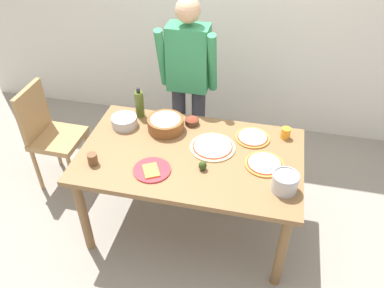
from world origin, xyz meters
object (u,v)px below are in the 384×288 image
at_px(dining_table, 191,163).
at_px(pizza_second_cooked, 253,137).
at_px(olive_oil_bottle, 139,104).
at_px(plate_with_slice, 152,170).
at_px(pizza_raw_on_board, 213,147).
at_px(popcorn_bowl, 166,123).
at_px(cup_small_brown, 93,159).
at_px(person_cook, 188,78).
at_px(mixing_bowl_steel, 124,121).
at_px(pizza_cooked_on_tray, 264,164).
at_px(cup_orange, 286,133).
at_px(steel_pot, 285,182).
at_px(chair_wooden_left, 49,131).
at_px(avocado, 203,166).
at_px(small_sauce_bowl, 192,121).

distance_m(dining_table, pizza_second_cooked, 0.51).
bearing_deg(olive_oil_bottle, plate_with_slice, -65.05).
height_order(dining_table, pizza_second_cooked, pizza_second_cooked).
bearing_deg(pizza_raw_on_board, popcorn_bowl, 159.85).
height_order(olive_oil_bottle, cup_small_brown, olive_oil_bottle).
relative_size(person_cook, mixing_bowl_steel, 8.10).
bearing_deg(mixing_bowl_steel, pizza_cooked_on_tray, -11.68).
xyz_separation_m(pizza_second_cooked, cup_orange, (0.24, 0.07, 0.03)).
bearing_deg(steel_pot, dining_table, 161.84).
xyz_separation_m(person_cook, pizza_second_cooked, (0.61, -0.48, -0.17)).
bearing_deg(dining_table, mixing_bowl_steel, 158.96).
distance_m(chair_wooden_left, cup_small_brown, 0.91).
xyz_separation_m(person_cook, plate_with_slice, (-0.03, -0.99, -0.17)).
distance_m(pizza_raw_on_board, cup_small_brown, 0.86).
bearing_deg(steel_pot, olive_oil_bottle, 152.91).
distance_m(dining_table, steel_pot, 0.72).
bearing_deg(plate_with_slice, cup_orange, 33.63).
bearing_deg(avocado, cup_small_brown, -171.85).
xyz_separation_m(person_cook, olive_oil_bottle, (-0.31, -0.38, -0.07)).
bearing_deg(pizza_second_cooked, olive_oil_bottle, 173.63).
distance_m(popcorn_bowl, olive_oil_bottle, 0.29).
bearing_deg(plate_with_slice, person_cook, 88.50).
relative_size(popcorn_bowl, olive_oil_bottle, 1.09).
distance_m(pizza_second_cooked, mixing_bowl_steel, 1.00).
xyz_separation_m(chair_wooden_left, steel_pot, (1.99, -0.50, 0.29)).
bearing_deg(cup_orange, popcorn_bowl, -173.81).
bearing_deg(steel_pot, small_sauce_bowl, 141.83).
xyz_separation_m(dining_table, plate_with_slice, (-0.22, -0.24, 0.10)).
xyz_separation_m(pizza_raw_on_board, cup_small_brown, (-0.78, -0.35, 0.03)).
bearing_deg(mixing_bowl_steel, chair_wooden_left, 175.72).
relative_size(plate_with_slice, steel_pot, 1.50).
relative_size(popcorn_bowl, mixing_bowl_steel, 1.40).
distance_m(pizza_raw_on_board, avocado, 0.25).
distance_m(chair_wooden_left, cup_orange, 2.00).
bearing_deg(small_sauce_bowl, pizza_second_cooked, -9.79).
relative_size(olive_oil_bottle, cup_small_brown, 3.01).
xyz_separation_m(pizza_cooked_on_tray, pizza_second_cooked, (-0.11, 0.28, -0.00)).
height_order(plate_with_slice, avocado, avocado).
distance_m(chair_wooden_left, pizza_cooked_on_tray, 1.89).
distance_m(person_cook, mixing_bowl_steel, 0.68).
distance_m(pizza_second_cooked, popcorn_bowl, 0.67).
xyz_separation_m(dining_table, pizza_cooked_on_tray, (0.53, -0.01, 0.10)).
height_order(pizza_second_cooked, cup_small_brown, cup_small_brown).
xyz_separation_m(pizza_cooked_on_tray, steel_pot, (0.14, -0.21, 0.06)).
xyz_separation_m(pizza_cooked_on_tray, cup_orange, (0.13, 0.35, 0.03)).
bearing_deg(dining_table, person_cook, 104.14).
xyz_separation_m(mixing_bowl_steel, cup_small_brown, (-0.06, -0.48, 0.00)).
distance_m(pizza_raw_on_board, plate_with_slice, 0.49).
distance_m(pizza_second_cooked, cup_orange, 0.25).
relative_size(pizza_raw_on_board, popcorn_bowl, 1.20).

